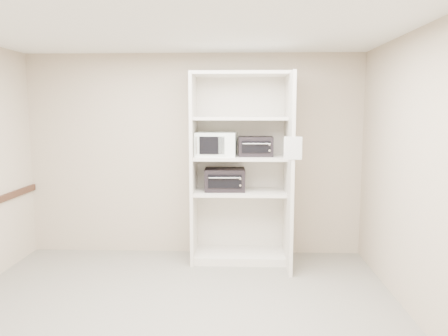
{
  "coord_description": "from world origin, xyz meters",
  "views": [
    {
      "loc": [
        0.62,
        -3.86,
        1.94
      ],
      "look_at": [
        0.42,
        1.38,
        1.26
      ],
      "focal_mm": 35.0,
      "sensor_mm": 36.0,
      "label": 1
    }
  ],
  "objects_px": {
    "toaster_oven_upper": "(256,146)",
    "toaster_oven_lower": "(225,179)",
    "shelving_unit": "(244,174)",
    "microwave": "(216,144)"
  },
  "relations": [
    {
      "from": "shelving_unit",
      "to": "microwave",
      "type": "distance_m",
      "value": 0.53
    },
    {
      "from": "shelving_unit",
      "to": "toaster_oven_lower",
      "type": "height_order",
      "value": "shelving_unit"
    },
    {
      "from": "toaster_oven_upper",
      "to": "toaster_oven_lower",
      "type": "height_order",
      "value": "toaster_oven_upper"
    },
    {
      "from": "shelving_unit",
      "to": "toaster_oven_lower",
      "type": "distance_m",
      "value": 0.25
    },
    {
      "from": "toaster_oven_upper",
      "to": "microwave",
      "type": "bearing_deg",
      "value": -176.8
    },
    {
      "from": "toaster_oven_upper",
      "to": "toaster_oven_lower",
      "type": "distance_m",
      "value": 0.58
    },
    {
      "from": "microwave",
      "to": "toaster_oven_lower",
      "type": "relative_size",
      "value": 0.99
    },
    {
      "from": "shelving_unit",
      "to": "toaster_oven_upper",
      "type": "xyz_separation_m",
      "value": [
        0.15,
        0.01,
        0.36
      ]
    },
    {
      "from": "microwave",
      "to": "toaster_oven_lower",
      "type": "height_order",
      "value": "microwave"
    },
    {
      "from": "shelving_unit",
      "to": "microwave",
      "type": "bearing_deg",
      "value": -176.08
    }
  ]
}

